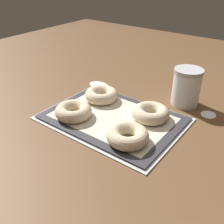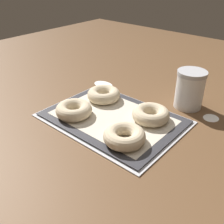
% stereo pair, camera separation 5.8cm
% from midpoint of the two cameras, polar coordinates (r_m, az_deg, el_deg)
% --- Properties ---
extents(ground_plane, '(2.80, 2.80, 0.00)m').
position_cam_midpoint_polar(ground_plane, '(0.99, 2.56, -1.96)').
color(ground_plane, brown).
extents(baking_tray, '(0.51, 0.37, 0.01)m').
position_cam_midpoint_polar(baking_tray, '(0.99, 1.68, -1.54)').
color(baking_tray, silver).
rests_on(baking_tray, ground_plane).
extents(baking_mat, '(0.49, 0.35, 0.00)m').
position_cam_midpoint_polar(baking_mat, '(0.99, 1.68, -1.28)').
color(baking_mat, '#333338').
rests_on(baking_mat, baking_tray).
extents(bagel_front_left, '(0.14, 0.14, 0.05)m').
position_cam_midpoint_polar(bagel_front_left, '(1.00, -6.64, 0.45)').
color(bagel_front_left, beige).
rests_on(bagel_front_left, baking_mat).
extents(bagel_front_right, '(0.14, 0.14, 0.05)m').
position_cam_midpoint_polar(bagel_front_right, '(0.85, 4.68, -5.29)').
color(bagel_front_right, beige).
rests_on(bagel_front_right, baking_mat).
extents(bagel_back_left, '(0.14, 0.14, 0.05)m').
position_cam_midpoint_polar(bagel_back_left, '(1.10, -0.31, 3.80)').
color(bagel_back_left, beige).
rests_on(bagel_back_left, baking_mat).
extents(bagel_back_right, '(0.14, 0.14, 0.05)m').
position_cam_midpoint_polar(bagel_back_right, '(0.97, 10.12, -0.55)').
color(bagel_back_right, beige).
rests_on(bagel_back_right, baking_mat).
extents(flour_canister, '(0.12, 0.12, 0.15)m').
position_cam_midpoint_polar(flour_canister, '(1.10, 18.04, 4.72)').
color(flour_canister, white).
rests_on(flour_canister, ground_plane).
extents(flour_patch_near, '(0.06, 0.06, 0.00)m').
position_cam_midpoint_polar(flour_patch_near, '(1.08, 22.20, -1.18)').
color(flour_patch_near, white).
rests_on(flour_patch_near, ground_plane).
extents(flour_patch_far, '(0.10, 0.07, 0.00)m').
position_cam_midpoint_polar(flour_patch_far, '(1.28, -0.60, 6.09)').
color(flour_patch_far, white).
rests_on(flour_patch_far, ground_plane).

